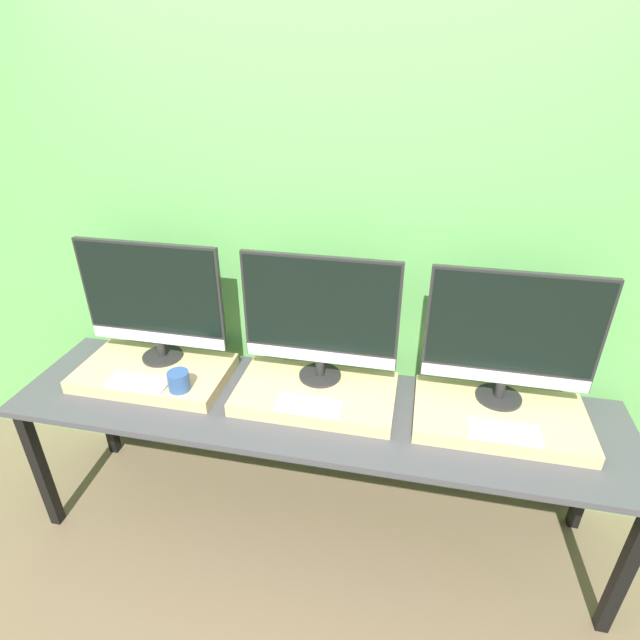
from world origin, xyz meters
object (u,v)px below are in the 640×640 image
keyboard_center (309,405)px  keyboard_right (504,431)px  monitor_left (152,298)px  keyboard_left (138,382)px  monitor_right (512,334)px  mug (179,381)px  monitor_center (320,315)px

keyboard_center → keyboard_right: bearing=0.0°
monitor_left → keyboard_right: monitor_left is taller
keyboard_left → monitor_right: (1.56, 0.22, 0.31)m
mug → keyboard_center: size_ratio=0.34×
monitor_right → keyboard_center: bearing=-164.0°
monitor_center → monitor_right: bearing=0.0°
keyboard_left → monitor_center: size_ratio=0.41×
keyboard_left → monitor_center: 0.87m
monitor_left → keyboard_right: bearing=-8.1°
mug → keyboard_right: mug is taller
keyboard_left → mug: size_ratio=2.93×
mug → monitor_center: bearing=21.0°
monitor_right → keyboard_right: bearing=-90.0°
monitor_left → mug: (0.20, -0.22, -0.27)m
keyboard_left → mug: (0.20, 0.00, 0.04)m
monitor_center → keyboard_left: bearing=-164.0°
monitor_left → keyboard_right: (1.56, -0.22, -0.31)m
keyboard_center → monitor_right: monitor_right is taller
monitor_left → keyboard_center: 0.87m
monitor_right → monitor_center: bearing=180.0°
keyboard_center → monitor_right: bearing=16.0°
mug → monitor_center: 0.68m
keyboard_right → monitor_right: bearing=90.0°
keyboard_center → keyboard_left: bearing=180.0°
keyboard_left → mug: mug is taller
keyboard_right → mug: bearing=180.0°
monitor_right → mug: bearing=-170.7°
keyboard_center → monitor_left: bearing=164.0°
monitor_center → keyboard_center: bearing=-90.0°
monitor_center → mug: bearing=-159.0°
keyboard_left → keyboard_center: (0.78, 0.00, 0.00)m
keyboard_right → monitor_left: bearing=171.9°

